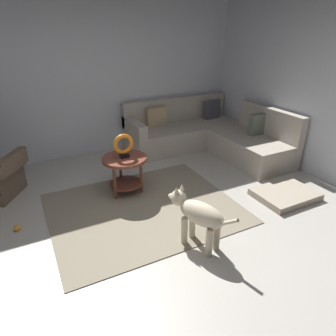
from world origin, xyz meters
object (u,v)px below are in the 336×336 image
(dog_toy_ball, at_px, (17,228))
(sectional_couch, at_px, (207,136))
(torus_sculpture, at_px, (123,145))
(dog, at_px, (198,214))
(dog_bed_mat, at_px, (285,194))
(side_table, at_px, (125,166))

(dog_toy_ball, bearing_deg, sectional_couch, 18.25)
(sectional_couch, xyz_separation_m, torus_sculpture, (-1.90, -0.83, 0.42))
(sectional_couch, relative_size, dog, 2.80)
(dog_bed_mat, height_order, dog, dog)
(dog, bearing_deg, torus_sculpture, 79.59)
(torus_sculpture, bearing_deg, side_table, 90.00)
(dog_bed_mat, distance_m, dog, 1.66)
(side_table, xyz_separation_m, dog, (0.29, -1.39, -0.04))
(sectional_couch, distance_m, dog_bed_mat, 1.95)
(sectional_couch, bearing_deg, torus_sculpture, -156.35)
(dog_toy_ball, bearing_deg, torus_sculpture, 10.43)
(sectional_couch, xyz_separation_m, dog_bed_mat, (-0.01, -1.93, -0.25))
(sectional_couch, height_order, dog, sectional_couch)
(side_table, height_order, dog_bed_mat, side_table)
(dog, relative_size, dog_toy_ball, 10.66)
(side_table, xyz_separation_m, dog_toy_ball, (-1.41, -0.26, -0.38))
(dog, bearing_deg, side_table, 79.59)
(torus_sculpture, relative_size, dog, 0.41)
(dog_toy_ball, bearing_deg, dog, -33.59)
(dog_bed_mat, bearing_deg, torus_sculpture, 149.68)
(sectional_couch, distance_m, torus_sculpture, 2.11)
(sectional_couch, relative_size, torus_sculpture, 6.90)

